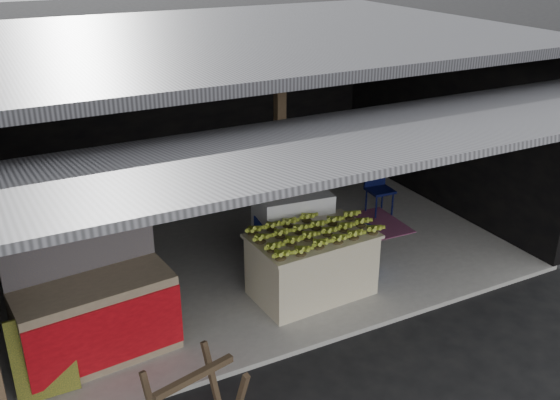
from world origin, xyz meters
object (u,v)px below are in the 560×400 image
white_crate (293,229)px  water_barrel (361,250)px  banana_table (312,264)px  sawhorse (196,400)px  plastic_chair (378,184)px  neighbor_stall (97,316)px

white_crate → water_barrel: bearing=-30.2°
white_crate → banana_table: bearing=-94.6°
sawhorse → plastic_chair: size_ratio=1.03×
neighbor_stall → banana_table: bearing=-4.8°
banana_table → sawhorse: size_ratio=1.83×
sawhorse → neighbor_stall: bearing=93.0°
white_crate → plastic_chair: size_ratio=1.30×
neighbor_stall → plastic_chair: (4.71, 1.67, -0.02)m
banana_table → sawhorse: (-2.09, -1.62, 0.02)m
banana_table → plastic_chair: bearing=34.5°
neighbor_stall → water_barrel: 3.46m
banana_table → plastic_chair: size_ratio=1.89×
neighbor_stall → sawhorse: bearing=-78.4°
banana_table → neighbor_stall: (-2.58, -0.04, 0.08)m
white_crate → plastic_chair: white_crate is taller
banana_table → water_barrel: size_ratio=2.71×
white_crate → neighbor_stall: neighbor_stall is taller
plastic_chair → water_barrel: bearing=-128.0°
plastic_chair → white_crate: bearing=-152.3°
water_barrel → plastic_chair: (1.27, 1.41, 0.19)m
water_barrel → white_crate: bearing=143.5°
banana_table → white_crate: 0.77m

